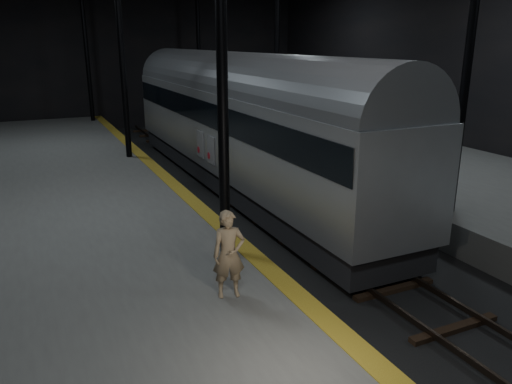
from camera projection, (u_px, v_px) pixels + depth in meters
ground at (283, 219)px, 17.91m from camera, size 44.00×44.00×0.00m
platform_left at (59, 239)px, 14.73m from camera, size 9.00×43.80×1.00m
platform_right at (442, 181)px, 20.80m from camera, size 9.00×43.80×1.00m
tactile_strip at (196, 204)px, 16.30m from camera, size 0.50×43.80×0.01m
track at (283, 217)px, 17.89m from camera, size 2.40×43.00×0.24m
train at (237, 117)px, 20.66m from camera, size 3.12×20.86×5.58m
woman at (229, 254)px, 10.21m from camera, size 0.75×0.57×1.86m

